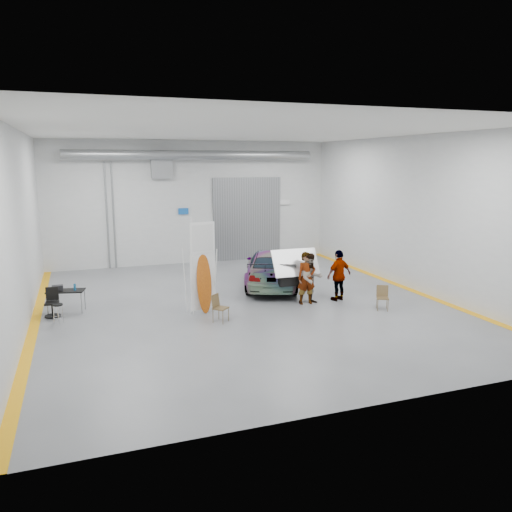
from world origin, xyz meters
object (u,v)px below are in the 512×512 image
object	(u,v)px
person_b	(311,278)
work_table	(64,290)
office_chair	(52,304)
surfboard_display	(202,275)
sedan_car	(272,268)
shop_stool	(58,314)
person_a	(306,278)
folding_chair_far	(382,303)
folding_chair_near	(221,313)
person_c	(339,275)

from	to	relation	value
person_b	work_table	xyz separation A→B (m)	(-8.27, 1.80, -0.16)
office_chair	surfboard_display	bearing A→B (deg)	-8.46
sedan_car	person_b	bearing A→B (deg)	119.11
shop_stool	person_b	bearing A→B (deg)	-3.96
surfboard_display	work_table	size ratio (longest dim) A/B	2.50
person_a	work_table	size ratio (longest dim) A/B	1.45
shop_stool	office_chair	world-z (taller)	office_chair
folding_chair_far	folding_chair_near	bearing A→B (deg)	-158.80
person_c	surfboard_display	xyz separation A→B (m)	(-5.06, 0.15, 0.38)
sedan_car	folding_chair_near	distance (m)	5.01
folding_chair_near	office_chair	xyz separation A→B (m)	(-5.04, 2.39, 0.14)
sedan_car	work_table	xyz separation A→B (m)	(-7.89, -1.05, 0.01)
sedan_car	office_chair	distance (m)	8.39
person_b	office_chair	world-z (taller)	person_b
sedan_car	surfboard_display	size ratio (longest dim) A/B	1.57
sedan_car	surfboard_display	world-z (taller)	surfboard_display
sedan_car	person_a	world-z (taller)	person_a
person_b	surfboard_display	xyz separation A→B (m)	(-3.92, 0.15, 0.40)
person_b	folding_chair_near	world-z (taller)	person_b
person_c	folding_chair_far	distance (m)	1.90
folding_chair_far	work_table	size ratio (longest dim) A/B	0.64
folding_chair_near	folding_chair_far	world-z (taller)	folding_chair_near
sedan_car	folding_chair_near	size ratio (longest dim) A/B	5.80
office_chair	folding_chair_far	bearing A→B (deg)	-9.15
person_a	shop_stool	world-z (taller)	person_a
person_c	work_table	world-z (taller)	person_c
folding_chair_far	surfboard_display	bearing A→B (deg)	-168.87
sedan_car	work_table	world-z (taller)	sedan_car
person_b	office_chair	distance (m)	8.77
folding_chair_far	sedan_car	bearing A→B (deg)	145.28
sedan_car	person_c	world-z (taller)	person_c
shop_stool	sedan_car	bearing A→B (deg)	15.74
folding_chair_far	shop_stool	world-z (taller)	folding_chair_far
sedan_car	work_table	bearing A→B (deg)	29.04
folding_chair_far	person_b	bearing A→B (deg)	168.52
sedan_car	folding_chair_far	size ratio (longest dim) A/B	6.17
folding_chair_far	work_table	xyz separation A→B (m)	(-10.22, 3.38, 0.49)
surfboard_display	office_chair	size ratio (longest dim) A/B	3.45
sedan_car	folding_chair_far	world-z (taller)	sedan_car
folding_chair_far	office_chair	bearing A→B (deg)	-168.31
person_b	folding_chair_near	distance (m)	3.78
office_chair	work_table	bearing A→B (deg)	52.21
sedan_car	shop_stool	world-z (taller)	sedan_car
person_a	sedan_car	bearing A→B (deg)	97.53
person_a	office_chair	world-z (taller)	person_a
surfboard_display	office_chair	distance (m)	4.97
work_table	office_chair	world-z (taller)	work_table
folding_chair_near	shop_stool	distance (m)	5.07
person_b	person_c	world-z (taller)	person_c
folding_chair_near	shop_stool	xyz separation A→B (m)	(-4.83, 1.55, 0.04)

